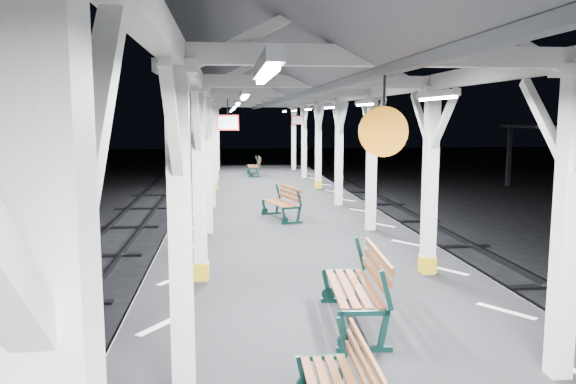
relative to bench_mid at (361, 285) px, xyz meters
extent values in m
cube|color=black|center=(-0.23, 0.27, -1.04)|extent=(6.00, 50.00, 1.00)
cube|color=silver|center=(-2.68, 0.27, -0.54)|extent=(1.00, 48.00, 0.01)
cube|color=silver|center=(2.22, 0.27, -0.54)|extent=(1.00, 48.00, 0.01)
cube|color=silver|center=(-2.23, -5.18, 2.21)|extent=(0.10, 0.99, 0.99)
cube|color=silver|center=(-2.23, -1.73, 1.06)|extent=(0.22, 0.22, 3.20)
cube|color=silver|center=(-2.23, -1.73, 2.72)|extent=(0.40, 0.40, 0.12)
cube|color=silver|center=(-2.23, -1.18, 2.21)|extent=(0.10, 0.99, 0.99)
cube|color=silver|center=(-2.23, -2.28, 2.21)|extent=(0.10, 0.99, 0.99)
cube|color=silver|center=(-2.23, 2.27, 1.06)|extent=(0.22, 0.22, 3.20)
cube|color=silver|center=(-2.23, 2.27, 2.72)|extent=(0.40, 0.40, 0.12)
cube|color=gold|center=(-2.23, 2.27, -0.36)|extent=(0.26, 0.26, 0.30)
cube|color=silver|center=(-2.23, 2.82, 2.21)|extent=(0.10, 0.99, 0.99)
cube|color=silver|center=(-2.23, 1.72, 2.21)|extent=(0.10, 0.99, 0.99)
cube|color=silver|center=(-2.23, 6.27, 1.06)|extent=(0.22, 0.22, 3.20)
cube|color=silver|center=(-2.23, 6.27, 2.72)|extent=(0.40, 0.40, 0.12)
cube|color=silver|center=(-2.23, 6.82, 2.21)|extent=(0.10, 0.99, 0.99)
cube|color=silver|center=(-2.23, 5.72, 2.21)|extent=(0.10, 0.99, 0.99)
cube|color=silver|center=(-2.23, 10.27, 1.06)|extent=(0.22, 0.22, 3.20)
cube|color=silver|center=(-2.23, 10.27, 2.72)|extent=(0.40, 0.40, 0.12)
cube|color=silver|center=(-2.23, 10.82, 2.21)|extent=(0.10, 0.99, 0.99)
cube|color=silver|center=(-2.23, 9.72, 2.21)|extent=(0.10, 0.99, 0.99)
cube|color=silver|center=(-2.23, 14.27, 1.06)|extent=(0.22, 0.22, 3.20)
cube|color=silver|center=(-2.23, 14.27, 2.72)|extent=(0.40, 0.40, 0.12)
cube|color=gold|center=(-2.23, 14.27, -0.36)|extent=(0.26, 0.26, 0.30)
cube|color=silver|center=(-2.23, 14.82, 2.21)|extent=(0.10, 0.99, 0.99)
cube|color=silver|center=(-2.23, 13.72, 2.21)|extent=(0.10, 0.99, 0.99)
cube|color=silver|center=(-2.23, 18.27, 1.06)|extent=(0.22, 0.22, 3.20)
cube|color=silver|center=(-2.23, 18.27, 2.72)|extent=(0.40, 0.40, 0.12)
cube|color=silver|center=(-2.23, 18.82, 2.21)|extent=(0.10, 0.99, 0.99)
cube|color=silver|center=(-2.23, 17.72, 2.21)|extent=(0.10, 0.99, 0.99)
cube|color=silver|center=(-2.23, 22.27, 1.06)|extent=(0.22, 0.22, 3.20)
cube|color=silver|center=(-2.23, 22.27, 2.72)|extent=(0.40, 0.40, 0.12)
cube|color=silver|center=(-2.23, 22.82, 2.21)|extent=(0.10, 0.99, 0.99)
cube|color=silver|center=(-2.23, 21.72, 2.21)|extent=(0.10, 0.99, 0.99)
cube|color=silver|center=(1.77, -1.73, 1.06)|extent=(0.22, 0.22, 3.20)
cube|color=silver|center=(1.77, -1.18, 2.21)|extent=(0.10, 0.99, 0.99)
cube|color=silver|center=(1.77, 2.27, 1.06)|extent=(0.22, 0.22, 3.20)
cube|color=silver|center=(1.77, 2.27, 2.72)|extent=(0.40, 0.40, 0.12)
cube|color=gold|center=(1.77, 2.27, -0.36)|extent=(0.26, 0.26, 0.30)
cube|color=silver|center=(1.77, 2.82, 2.21)|extent=(0.10, 0.99, 0.99)
cube|color=silver|center=(1.77, 1.72, 2.21)|extent=(0.10, 0.99, 0.99)
cube|color=silver|center=(1.77, 6.27, 1.06)|extent=(0.22, 0.22, 3.20)
cube|color=silver|center=(1.77, 6.27, 2.72)|extent=(0.40, 0.40, 0.12)
cube|color=silver|center=(1.77, 6.82, 2.21)|extent=(0.10, 0.99, 0.99)
cube|color=silver|center=(1.77, 5.72, 2.21)|extent=(0.10, 0.99, 0.99)
cube|color=silver|center=(1.77, 10.27, 1.06)|extent=(0.22, 0.22, 3.20)
cube|color=silver|center=(1.77, 10.27, 2.72)|extent=(0.40, 0.40, 0.12)
cube|color=silver|center=(1.77, 10.82, 2.21)|extent=(0.10, 0.99, 0.99)
cube|color=silver|center=(1.77, 9.72, 2.21)|extent=(0.10, 0.99, 0.99)
cube|color=silver|center=(1.77, 14.27, 1.06)|extent=(0.22, 0.22, 3.20)
cube|color=silver|center=(1.77, 14.27, 2.72)|extent=(0.40, 0.40, 0.12)
cube|color=gold|center=(1.77, 14.27, -0.36)|extent=(0.26, 0.26, 0.30)
cube|color=silver|center=(1.77, 14.82, 2.21)|extent=(0.10, 0.99, 0.99)
cube|color=silver|center=(1.77, 13.72, 2.21)|extent=(0.10, 0.99, 0.99)
cube|color=silver|center=(1.77, 18.27, 1.06)|extent=(0.22, 0.22, 3.20)
cube|color=silver|center=(1.77, 18.27, 2.72)|extent=(0.40, 0.40, 0.12)
cube|color=silver|center=(1.77, 18.82, 2.21)|extent=(0.10, 0.99, 0.99)
cube|color=silver|center=(1.77, 17.72, 2.21)|extent=(0.10, 0.99, 0.99)
cube|color=silver|center=(1.77, 22.27, 1.06)|extent=(0.22, 0.22, 3.20)
cube|color=silver|center=(1.77, 22.27, 2.72)|extent=(0.40, 0.40, 0.12)
cube|color=silver|center=(1.77, 22.82, 2.21)|extent=(0.10, 0.99, 0.99)
cube|color=silver|center=(1.77, 21.72, 2.21)|extent=(0.10, 0.99, 0.99)
cube|color=silver|center=(-2.23, 0.27, 2.84)|extent=(0.18, 48.00, 0.24)
cube|color=silver|center=(1.77, 0.27, 2.84)|extent=(0.18, 48.00, 0.24)
cube|color=silver|center=(-0.23, -1.73, 2.84)|extent=(4.20, 0.14, 0.20)
cube|color=silver|center=(-0.23, 2.27, 2.84)|extent=(4.20, 0.14, 0.20)
cube|color=silver|center=(-0.23, 6.27, 2.84)|extent=(4.20, 0.14, 0.20)
cube|color=silver|center=(-0.23, 10.27, 2.84)|extent=(4.20, 0.14, 0.20)
cube|color=silver|center=(-0.23, 14.27, 2.84)|extent=(4.20, 0.14, 0.20)
cube|color=silver|center=(-0.23, 18.27, 2.84)|extent=(4.20, 0.14, 0.20)
cube|color=silver|center=(-0.23, 22.27, 2.84)|extent=(4.20, 0.14, 0.20)
cube|color=silver|center=(-0.23, 0.27, 3.76)|extent=(0.16, 48.00, 0.20)
cube|color=#494C50|center=(-1.53, 0.27, 3.38)|extent=(2.80, 49.00, 1.45)
cube|color=#494C50|center=(1.07, 0.27, 3.38)|extent=(2.80, 49.00, 1.45)
cube|color=silver|center=(-1.53, -3.73, 2.56)|extent=(0.10, 1.35, 0.08)
cube|color=white|center=(-1.53, -3.73, 2.51)|extent=(0.05, 1.25, 0.05)
cube|color=silver|center=(-1.53, 0.27, 2.56)|extent=(0.10, 1.35, 0.08)
cube|color=white|center=(-1.53, 0.27, 2.51)|extent=(0.05, 1.25, 0.05)
cube|color=silver|center=(-1.53, 4.27, 2.56)|extent=(0.10, 1.35, 0.08)
cube|color=white|center=(-1.53, 4.27, 2.51)|extent=(0.05, 1.25, 0.05)
cube|color=silver|center=(-1.53, 8.27, 2.56)|extent=(0.10, 1.35, 0.08)
cube|color=white|center=(-1.53, 8.27, 2.51)|extent=(0.05, 1.25, 0.05)
cube|color=silver|center=(-1.53, 12.27, 2.56)|extent=(0.10, 1.35, 0.08)
cube|color=white|center=(-1.53, 12.27, 2.51)|extent=(0.05, 1.25, 0.05)
cube|color=silver|center=(-1.53, 16.27, 2.56)|extent=(0.10, 1.35, 0.08)
cube|color=white|center=(-1.53, 16.27, 2.51)|extent=(0.05, 1.25, 0.05)
cube|color=silver|center=(-1.53, 20.27, 2.56)|extent=(0.10, 1.35, 0.08)
cube|color=white|center=(-1.53, 20.27, 2.51)|extent=(0.05, 1.25, 0.05)
cube|color=silver|center=(1.07, 0.27, 2.56)|extent=(0.10, 1.35, 0.08)
cube|color=white|center=(1.07, 0.27, 2.51)|extent=(0.05, 1.25, 0.05)
cube|color=silver|center=(1.07, 4.27, 2.56)|extent=(0.10, 1.35, 0.08)
cube|color=white|center=(1.07, 4.27, 2.51)|extent=(0.05, 1.25, 0.05)
cube|color=silver|center=(1.07, 8.27, 2.56)|extent=(0.10, 1.35, 0.08)
cube|color=white|center=(1.07, 8.27, 2.51)|extent=(0.05, 1.25, 0.05)
cube|color=silver|center=(1.07, 12.27, 2.56)|extent=(0.10, 1.35, 0.08)
cube|color=white|center=(1.07, 12.27, 2.51)|extent=(0.05, 1.25, 0.05)
cube|color=silver|center=(1.07, 16.27, 2.56)|extent=(0.10, 1.35, 0.08)
cube|color=white|center=(1.07, 16.27, 2.51)|extent=(0.05, 1.25, 0.05)
cube|color=silver|center=(1.07, 20.27, 2.56)|extent=(0.10, 1.35, 0.08)
cube|color=white|center=(1.07, 20.27, 2.51)|extent=(0.05, 1.25, 0.05)
cylinder|color=black|center=(-0.23, -1.73, 2.51)|extent=(0.02, 0.02, 0.30)
cylinder|color=orange|center=(-0.23, -1.73, 2.11)|extent=(0.50, 0.04, 0.50)
cylinder|color=black|center=(-1.73, 5.73, 2.48)|extent=(0.02, 0.02, 0.36)
cube|color=red|center=(-1.73, 5.73, 2.12)|extent=(0.50, 0.03, 0.35)
cube|color=white|center=(-1.73, 5.73, 2.12)|extent=(0.44, 0.04, 0.29)
cylinder|color=black|center=(1.05, 14.98, 2.48)|extent=(0.02, 0.02, 0.36)
cube|color=red|center=(1.05, 14.98, 2.12)|extent=(0.50, 0.03, 0.35)
cube|color=white|center=(1.05, 14.98, 2.12)|extent=(0.44, 0.05, 0.29)
cube|color=black|center=(13.77, 22.27, 0.11)|extent=(0.20, 0.20, 3.30)
sphere|color=silver|center=(13.77, 22.27, 1.68)|extent=(0.20, 0.20, 0.20)
cube|color=#0C2A27|center=(-1.05, -1.86, -0.33)|extent=(0.14, 0.05, 0.42)
cube|color=#0C2A27|center=(-0.66, -1.87, -0.33)|extent=(0.13, 0.05, 0.43)
cube|color=#0C2A27|center=(-0.64, -1.87, 0.07)|extent=(0.15, 0.05, 0.40)
cube|color=brown|center=(-0.63, -2.61, 0.00)|extent=(0.08, 1.40, 0.09)
cube|color=brown|center=(-0.61, -2.61, 0.12)|extent=(0.08, 1.40, 0.09)
cube|color=brown|center=(-0.59, -2.61, 0.24)|extent=(0.08, 1.40, 0.09)
cube|color=#0C2A27|center=(-0.17, -0.90, -0.51)|extent=(0.68, 0.11, 0.07)
cube|color=#0C2A27|center=(-0.42, -0.88, -0.28)|extent=(0.18, 0.07, 0.52)
cube|color=#0C2A27|center=(0.06, -0.91, -0.28)|extent=(0.16, 0.07, 0.53)
cube|color=#0C2A27|center=(0.08, -0.91, 0.22)|extent=(0.19, 0.07, 0.50)
cube|color=#0C2A27|center=(-0.05, 0.91, -0.51)|extent=(0.68, 0.11, 0.07)
cube|color=#0C2A27|center=(-0.30, 0.93, -0.28)|extent=(0.18, 0.07, 0.52)
cube|color=#0C2A27|center=(0.18, 0.90, -0.28)|extent=(0.16, 0.07, 0.53)
cube|color=#0C2A27|center=(0.20, 0.90, 0.22)|extent=(0.19, 0.07, 0.50)
cube|color=brown|center=(-0.33, 0.02, -0.03)|extent=(0.22, 1.73, 0.04)
cube|color=brown|center=(-0.19, 0.01, -0.03)|extent=(0.22, 1.73, 0.04)
cube|color=brown|center=(-0.04, 0.00, -0.03)|extent=(0.22, 1.73, 0.04)
cube|color=brown|center=(0.11, -0.01, -0.03)|extent=(0.22, 1.73, 0.04)
cube|color=brown|center=(0.19, -0.01, 0.13)|extent=(0.17, 1.72, 0.11)
cube|color=brown|center=(0.21, -0.01, 0.27)|extent=(0.17, 1.72, 0.11)
cube|color=brown|center=(0.23, -0.02, 0.42)|extent=(0.17, 1.72, 0.11)
cube|color=#0C2A27|center=(-0.09, 7.24, -0.51)|extent=(0.58, 0.21, 0.06)
cube|color=#0C2A27|center=(-0.30, 7.19, -0.32)|extent=(0.16, 0.09, 0.45)
cube|color=#0C2A27|center=(0.10, 7.30, -0.32)|extent=(0.14, 0.08, 0.46)
cube|color=#0C2A27|center=(0.12, 7.30, 0.12)|extent=(0.17, 0.09, 0.43)
cube|color=#0C2A27|center=(-0.51, 8.76, -0.51)|extent=(0.58, 0.21, 0.06)
cube|color=#0C2A27|center=(-0.72, 8.70, -0.32)|extent=(0.16, 0.09, 0.45)
cube|color=#0C2A27|center=(-0.32, 8.81, -0.32)|extent=(0.14, 0.08, 0.46)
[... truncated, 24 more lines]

